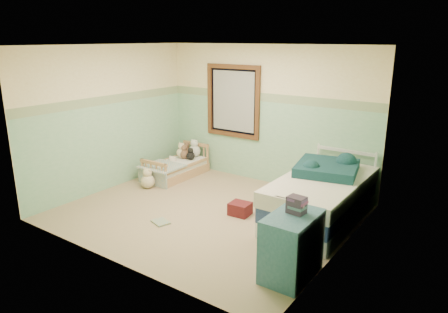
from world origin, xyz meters
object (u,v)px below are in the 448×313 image
Objects in this scene: toddler_bed_frame at (177,172)px; plush_floor_cream at (173,168)px; plush_floor_tan at (148,181)px; floor_book at (161,222)px; dresser at (292,246)px; red_pillow at (240,209)px; twin_bed_frame at (320,214)px.

toddler_bed_frame is 5.11× the size of plush_floor_cream.
plush_floor_tan is 1.53m from floor_book.
dresser reaches higher than red_pillow.
plush_floor_tan is (0.16, -0.84, -0.00)m from plush_floor_cream.
dresser is (0.31, -1.58, 0.26)m from twin_bed_frame.
twin_bed_frame is 2.34m from floor_book.
toddler_bed_frame is 3.10m from twin_bed_frame.
plush_floor_cream is 1.01× the size of plush_floor_tan.
dresser is 1.78m from red_pillow.
plush_floor_cream reaches higher than floor_book.
toddler_bed_frame is at bearing 142.72° from floor_book.
red_pillow is at bearing 141.94° from dresser.
dresser is at bearing -18.25° from plush_floor_tan.
plush_floor_cream reaches higher than toddler_bed_frame.
twin_bed_frame is at bearing -6.14° from toddler_bed_frame.
twin_bed_frame is (3.07, 0.46, -0.01)m from plush_floor_tan.
plush_floor_tan is 3.10m from twin_bed_frame.
plush_floor_tan reaches higher than floor_book.
red_pillow is 1.18× the size of floor_book.
toddler_bed_frame is at bearing 173.86° from twin_bed_frame.
twin_bed_frame is at bearing 24.47° from red_pillow.
floor_book is (-2.17, 0.17, -0.36)m from dresser.
twin_bed_frame is 6.59× the size of red_pillow.
plush_floor_cream is at bearing 144.95° from floor_book.
plush_floor_tan is at bearing 161.75° from dresser.
plush_floor_tan is at bearing -171.42° from twin_bed_frame.
red_pillow is (-1.39, 1.08, -0.28)m from dresser.
plush_floor_cream is at bearing 158.01° from red_pillow.
plush_floor_cream is 2.31m from red_pillow.
plush_floor_cream reaches higher than red_pillow.
dresser reaches higher than twin_bed_frame.
plush_floor_tan is (0.02, -0.79, 0.04)m from toddler_bed_frame.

